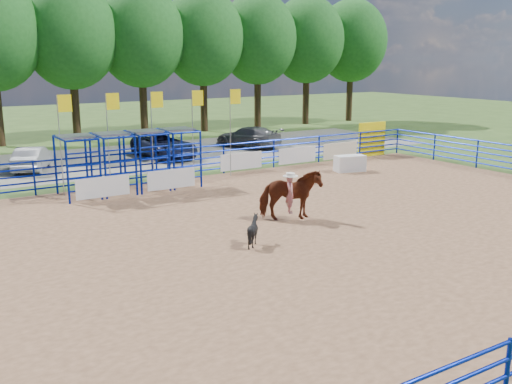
% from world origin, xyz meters
% --- Properties ---
extents(ground, '(120.00, 120.00, 0.00)m').
position_xyz_m(ground, '(0.00, 0.00, 0.00)').
color(ground, '#436126').
rests_on(ground, ground).
extents(arena_dirt, '(30.00, 20.00, 0.02)m').
position_xyz_m(arena_dirt, '(0.00, 0.00, 0.01)').
color(arena_dirt, '#916848').
rests_on(arena_dirt, ground).
extents(gravel_strip, '(40.00, 10.00, 0.01)m').
position_xyz_m(gravel_strip, '(0.00, 17.00, 0.01)').
color(gravel_strip, gray).
rests_on(gravel_strip, ground).
extents(announcer_table, '(1.65, 1.04, 0.82)m').
position_xyz_m(announcer_table, '(8.71, 7.08, 0.43)').
color(announcer_table, silver).
rests_on(announcer_table, arena_dirt).
extents(horse_and_rider, '(2.35, 1.75, 2.37)m').
position_xyz_m(horse_and_rider, '(0.94, 1.34, 0.97)').
color(horse_and_rider, maroon).
rests_on(horse_and_rider, arena_dirt).
extents(calf, '(0.90, 0.82, 0.92)m').
position_xyz_m(calf, '(-1.66, -0.39, 0.48)').
color(calf, black).
rests_on(calf, arena_dirt).
extents(car_b, '(2.71, 3.93, 1.23)m').
position_xyz_m(car_b, '(-4.92, 16.01, 0.62)').
color(car_b, gray).
rests_on(car_b, gravel_strip).
extents(car_c, '(2.66, 5.17, 1.39)m').
position_xyz_m(car_c, '(2.37, 16.09, 0.71)').
color(car_c, '#141832').
rests_on(car_c, gravel_strip).
extents(car_d, '(3.39, 4.96, 1.33)m').
position_xyz_m(car_d, '(8.58, 16.88, 0.68)').
color(car_d, slate).
rests_on(car_d, gravel_strip).
extents(perimeter_fence, '(30.10, 20.10, 1.50)m').
position_xyz_m(perimeter_fence, '(0.00, 0.00, 0.75)').
color(perimeter_fence, '#06198E').
rests_on(perimeter_fence, ground).
extents(chute_assembly, '(19.32, 2.41, 4.20)m').
position_xyz_m(chute_assembly, '(-1.90, 8.84, 1.26)').
color(chute_assembly, '#06198E').
rests_on(chute_assembly, ground).
extents(treeline, '(56.40, 6.40, 11.24)m').
position_xyz_m(treeline, '(0.00, 26.00, 7.53)').
color(treeline, '#3F2B19').
rests_on(treeline, ground).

